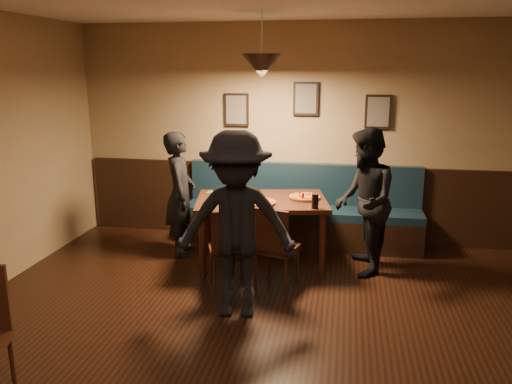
# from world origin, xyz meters

# --- Properties ---
(wall_back) EXTENTS (6.00, 0.00, 6.00)m
(wall_back) POSITION_xyz_m (0.00, 3.50, 1.40)
(wall_back) COLOR #8C704F
(wall_back) RESTS_ON ground
(wainscot) EXTENTS (5.88, 0.06, 1.00)m
(wainscot) POSITION_xyz_m (0.00, 3.47, 0.50)
(wainscot) COLOR black
(wainscot) RESTS_ON ground
(booth_bench) EXTENTS (3.00, 0.60, 1.00)m
(booth_bench) POSITION_xyz_m (0.00, 3.20, 0.50)
(booth_bench) COLOR #0F232D
(booth_bench) RESTS_ON ground
(picture_left) EXTENTS (0.32, 0.04, 0.42)m
(picture_left) POSITION_xyz_m (-0.90, 3.47, 1.70)
(picture_left) COLOR black
(picture_left) RESTS_ON wall_back
(picture_center) EXTENTS (0.32, 0.04, 0.42)m
(picture_center) POSITION_xyz_m (0.00, 3.47, 1.85)
(picture_center) COLOR black
(picture_center) RESTS_ON wall_back
(picture_right) EXTENTS (0.32, 0.04, 0.42)m
(picture_right) POSITION_xyz_m (0.90, 3.47, 1.70)
(picture_right) COLOR black
(picture_right) RESTS_ON wall_back
(pendant_lamp) EXTENTS (0.44, 0.44, 0.25)m
(pendant_lamp) POSITION_xyz_m (-0.40, 2.45, 2.25)
(pendant_lamp) COLOR black
(pendant_lamp) RESTS_ON ceiling
(dining_table) EXTENTS (1.61, 1.20, 0.78)m
(dining_table) POSITION_xyz_m (-0.40, 2.45, 0.39)
(dining_table) COLOR black
(dining_table) RESTS_ON floor
(chair_near_left) EXTENTS (0.50, 0.50, 0.88)m
(chair_near_left) POSITION_xyz_m (-0.62, 1.75, 0.44)
(chair_near_left) COLOR black
(chair_near_left) RESTS_ON floor
(chair_near_right) EXTENTS (0.48, 0.48, 0.88)m
(chair_near_right) POSITION_xyz_m (-0.13, 1.87, 0.44)
(chair_near_right) COLOR black
(chair_near_right) RESTS_ON floor
(diner_left) EXTENTS (0.49, 0.62, 1.51)m
(diner_left) POSITION_xyz_m (-1.42, 2.61, 0.75)
(diner_left) COLOR black
(diner_left) RESTS_ON floor
(diner_right) EXTENTS (0.68, 0.83, 1.62)m
(diner_right) POSITION_xyz_m (0.75, 2.43, 0.81)
(diner_right) COLOR black
(diner_right) RESTS_ON floor
(diner_front) EXTENTS (1.17, 0.75, 1.71)m
(diner_front) POSITION_xyz_m (-0.42, 1.21, 0.86)
(diner_front) COLOR black
(diner_front) RESTS_ON floor
(pizza_a) EXTENTS (0.43, 0.43, 0.04)m
(pizza_a) POSITION_xyz_m (-0.85, 2.59, 0.80)
(pizza_a) COLOR orange
(pizza_a) RESTS_ON dining_table
(pizza_b) EXTENTS (0.43, 0.43, 0.04)m
(pizza_b) POSITION_xyz_m (-0.37, 2.24, 0.80)
(pizza_b) COLOR #C85C25
(pizza_b) RESTS_ON dining_table
(pizza_c) EXTENTS (0.36, 0.36, 0.04)m
(pizza_c) POSITION_xyz_m (0.09, 2.56, 0.80)
(pizza_c) COLOR orange
(pizza_c) RESTS_ON dining_table
(soda_glass) EXTENTS (0.08, 0.08, 0.16)m
(soda_glass) POSITION_xyz_m (0.23, 2.17, 0.86)
(soda_glass) COLOR black
(soda_glass) RESTS_ON dining_table
(tabasco_bottle) EXTENTS (0.03, 0.03, 0.11)m
(tabasco_bottle) POSITION_xyz_m (0.08, 2.44, 0.84)
(tabasco_bottle) COLOR #920804
(tabasco_bottle) RESTS_ON dining_table
(napkin_a) EXTENTS (0.15, 0.15, 0.01)m
(napkin_a) POSITION_xyz_m (-1.02, 2.66, 0.78)
(napkin_a) COLOR #1E7023
(napkin_a) RESTS_ON dining_table
(napkin_b) EXTENTS (0.15, 0.15, 0.01)m
(napkin_b) POSITION_xyz_m (-0.92, 2.13, 0.78)
(napkin_b) COLOR #1B6831
(napkin_b) RESTS_ON dining_table
(cutlery_set) EXTENTS (0.18, 0.08, 0.00)m
(cutlery_set) POSITION_xyz_m (-0.40, 2.09, 0.78)
(cutlery_set) COLOR #BBBABF
(cutlery_set) RESTS_ON dining_table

